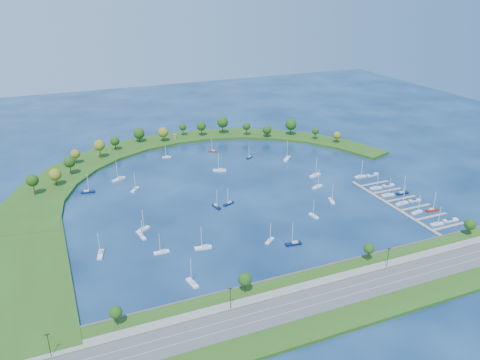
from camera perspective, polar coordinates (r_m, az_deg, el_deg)
name	(u,v)px	position (r m, az deg, el deg)	size (l,w,h in m)	color
ground	(236,189)	(314.36, -0.48, -1.14)	(700.00, 700.00, 0.00)	#071F3F
south_shoreline	(343,292)	(220.01, 12.17, -12.94)	(420.00, 43.10, 11.60)	#2D5215
breakwater	(149,173)	(344.72, -10.75, 0.85)	(286.74, 247.64, 2.00)	#2D5215
breakwater_trees	(179,138)	(386.89, -7.26, 5.04)	(240.86, 90.71, 15.26)	#382314
harbor_tower	(175,136)	(412.22, -7.78, 5.17)	(2.60, 2.60, 3.96)	gray
dock_system	(402,204)	(309.80, 18.79, -2.75)	(24.28, 82.00, 1.60)	gray
moored_boat_0	(135,189)	(320.06, -12.41, -1.07)	(6.88, 8.11, 12.30)	white
moored_boat_1	(143,229)	(269.36, -11.52, -5.76)	(8.48, 6.56, 12.53)	white
moored_boat_2	(119,179)	(339.05, -14.25, 0.15)	(9.80, 7.11, 14.27)	white
moored_boat_3	(317,186)	(320.84, 9.20, -0.75)	(8.99, 5.34, 12.78)	white
moored_boat_4	(314,215)	(282.02, 8.80, -4.19)	(2.96, 7.55, 10.80)	white
moored_boat_5	(192,282)	(222.42, -5.71, -12.07)	(3.99, 8.77, 12.45)	white
moored_boat_6	(287,158)	(368.60, 5.65, 2.62)	(9.30, 9.43, 15.21)	white
moored_boat_7	(213,151)	(383.61, -3.28, 3.49)	(7.12, 5.82, 10.68)	maroon
moored_boat_8	(220,170)	(344.43, -2.44, 1.22)	(9.67, 6.10, 13.81)	white
moored_boat_9	(216,206)	(290.10, -2.83, -3.12)	(3.35, 8.06, 11.50)	#091439
moored_boat_10	(167,157)	(374.76, -8.75, 2.78)	(6.85, 2.75, 9.79)	white
moored_boat_11	(293,243)	(252.32, 6.39, -7.50)	(8.90, 3.45, 12.75)	#091439
moored_boat_12	(88,191)	(324.47, -17.71, -1.31)	(9.18, 3.98, 13.07)	#091439
moored_boat_13	(249,157)	(369.44, 1.12, 2.75)	(6.67, 5.69, 10.13)	#091439
moored_boat_14	(101,254)	(251.78, -16.30, -8.44)	(4.66, 9.22, 13.06)	white
moored_boat_15	(203,247)	(248.13, -4.41, -7.98)	(9.06, 3.70, 12.93)	white
moored_boat_16	(315,175)	(339.12, 8.94, 0.60)	(9.78, 5.70, 13.88)	white
moored_boat_17	(229,203)	(293.58, -1.36, -2.77)	(7.81, 5.06, 11.18)	#091439
moored_boat_18	(332,200)	(302.57, 10.87, -2.39)	(4.57, 8.29, 11.74)	white
moored_boat_19	(270,240)	(254.01, 3.56, -7.18)	(6.98, 6.03, 10.65)	white
moored_boat_20	(142,236)	(262.70, -11.59, -6.56)	(2.90, 7.42, 10.62)	white
moored_boat_21	(161,252)	(246.95, -9.35, -8.42)	(7.77, 2.28, 11.38)	white
docked_boat_0	(437,224)	(291.68, 22.44, -4.82)	(8.03, 2.96, 11.55)	white
docked_boat_1	(450,220)	(299.10, 23.81, -4.40)	(9.34, 3.31, 1.87)	white
docked_boat_2	(417,212)	(301.63, 20.35, -3.57)	(8.08, 3.32, 11.52)	white
docked_boat_3	(432,209)	(307.76, 21.95, -3.28)	(8.44, 2.73, 12.26)	maroon
docked_boat_4	(402,203)	(310.11, 18.75, -2.60)	(8.78, 3.00, 12.70)	white
docked_boat_5	(415,200)	(317.27, 20.12, -2.27)	(8.09, 2.99, 1.61)	white
docked_boat_6	(388,195)	(319.08, 17.22, -1.67)	(8.59, 3.36, 12.30)	white
docked_boat_7	(402,193)	(324.74, 18.80, -1.44)	(8.64, 2.47, 12.68)	#091439
docked_boat_8	(376,188)	(327.51, 15.90, -0.87)	(8.27, 3.35, 11.81)	white
docked_boat_9	(388,185)	(334.31, 17.25, -0.59)	(8.45, 3.06, 1.69)	white
docked_boat_10	(360,176)	(343.51, 14.15, 0.45)	(8.45, 2.75, 12.26)	white
docked_boat_11	(372,175)	(349.09, 15.51, 0.63)	(9.35, 3.59, 1.86)	white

